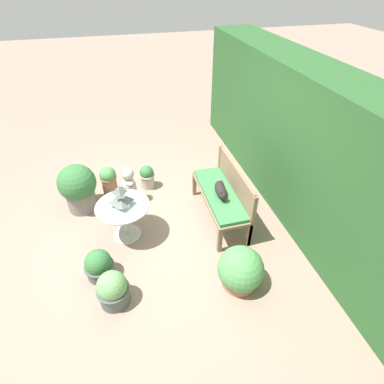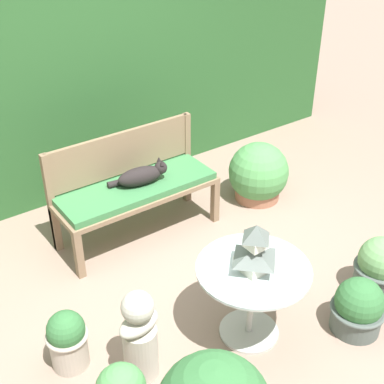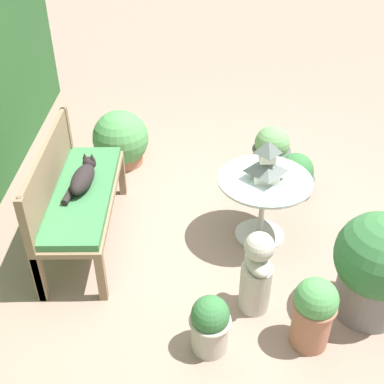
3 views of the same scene
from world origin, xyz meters
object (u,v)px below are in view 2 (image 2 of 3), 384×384
at_px(potted_plant_table_far, 67,339).
at_px(patio_table, 253,282).
at_px(garden_bench, 137,192).
at_px(cat, 142,175).
at_px(potted_plant_hedge_corner, 380,268).
at_px(pagoda_birdhouse, 255,250).
at_px(potted_plant_table_near, 258,175).
at_px(potted_plant_bench_right, 358,308).
at_px(garden_bust, 140,336).

bearing_deg(potted_plant_table_far, patio_table, -22.75).
height_order(garden_bench, potted_plant_table_far, garden_bench).
distance_m(cat, potted_plant_hedge_corner, 2.00).
bearing_deg(pagoda_birdhouse, cat, 89.00).
bearing_deg(garden_bench, potted_plant_table_near, -6.88).
bearing_deg(potted_plant_table_far, garden_bench, 41.41).
height_order(potted_plant_hedge_corner, potted_plant_table_near, potted_plant_table_near).
bearing_deg(potted_plant_hedge_corner, potted_plant_bench_right, -159.92).
xyz_separation_m(cat, pagoda_birdhouse, (-0.02, -1.43, 0.14)).
distance_m(potted_plant_hedge_corner, potted_plant_table_near, 1.54).
xyz_separation_m(cat, potted_plant_hedge_corner, (1.04, -1.67, -0.36)).
distance_m(cat, garden_bust, 1.54).
relative_size(garden_bust, potted_plant_table_near, 1.16).
bearing_deg(pagoda_birdhouse, potted_plant_hedge_corner, -12.74).
bearing_deg(potted_plant_table_far, pagoda_birdhouse, -22.75).
distance_m(potted_plant_table_near, potted_plant_table_far, 2.47).
relative_size(garden_bench, potted_plant_table_near, 2.43).
distance_m(patio_table, potted_plant_table_far, 1.24).
bearing_deg(cat, garden_bust, -114.16).
relative_size(pagoda_birdhouse, potted_plant_table_near, 0.59).
xyz_separation_m(cat, potted_plant_bench_right, (0.61, -1.83, -0.39)).
bearing_deg(cat, patio_table, -83.16).
relative_size(cat, potted_plant_table_near, 0.87).
relative_size(potted_plant_table_near, potted_plant_table_far, 1.33).
xyz_separation_m(pagoda_birdhouse, potted_plant_bench_right, (0.63, -0.40, -0.53)).
distance_m(garden_bust, potted_plant_bench_right, 1.52).
height_order(cat, pagoda_birdhouse, pagoda_birdhouse).
bearing_deg(potted_plant_bench_right, cat, 108.33).
height_order(cat, potted_plant_hedge_corner, cat).
height_order(pagoda_birdhouse, potted_plant_table_near, pagoda_birdhouse).
distance_m(pagoda_birdhouse, potted_plant_table_near, 1.83).
bearing_deg(potted_plant_table_near, pagoda_birdhouse, -133.27).
distance_m(garden_bench, potted_plant_table_far, 1.48).
bearing_deg(pagoda_birdhouse, garden_bust, 169.73).
bearing_deg(cat, pagoda_birdhouse, -83.16).
relative_size(cat, patio_table, 0.66).
relative_size(garden_bust, potted_plant_bench_right, 1.60).
height_order(garden_bust, potted_plant_table_far, garden_bust).
bearing_deg(potted_plant_bench_right, potted_plant_table_far, 153.61).
height_order(cat, garden_bust, cat).
height_order(garden_bust, potted_plant_table_near, garden_bust).
bearing_deg(garden_bust, potted_plant_bench_right, -32.67).
xyz_separation_m(garden_bench, garden_bust, (-0.76, -1.30, -0.11)).
bearing_deg(garden_bench, potted_plant_table_far, -138.59).
distance_m(pagoda_birdhouse, potted_plant_bench_right, 0.92).
distance_m(garden_bench, potted_plant_hedge_corner, 2.01).
height_order(patio_table, pagoda_birdhouse, pagoda_birdhouse).
bearing_deg(potted_plant_hedge_corner, patio_table, 167.26).
height_order(potted_plant_hedge_corner, potted_plant_bench_right, potted_plant_hedge_corner).
distance_m(garden_bench, garden_bust, 1.50).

